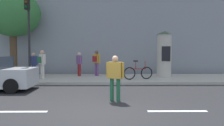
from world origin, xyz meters
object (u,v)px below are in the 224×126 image
object	(u,v)px
street_tree	(13,14)
pedestrian_with_bag	(79,62)
pedestrian_in_dark_shirt	(42,62)
poster_column	(164,54)
pedestrian_with_backpack	(115,74)
pedestrian_in_light_jacket	(34,63)
traffic_light	(28,24)
bicycle_leaning	(138,73)
pedestrian_tallest	(96,61)

from	to	relation	value
street_tree	pedestrian_with_bag	distance (m)	5.43
pedestrian_in_dark_shirt	poster_column	bearing A→B (deg)	5.07
pedestrian_in_dark_shirt	pedestrian_with_backpack	bearing A→B (deg)	-51.31
poster_column	pedestrian_with_bag	size ratio (longest dim) A/B	1.86
poster_column	pedestrian_with_backpack	distance (m)	6.76
pedestrian_with_bag	pedestrian_in_light_jacket	distance (m)	2.80
pedestrian_in_light_jacket	pedestrian_in_dark_shirt	bearing A→B (deg)	-39.06
traffic_light	pedestrian_with_bag	bearing A→B (deg)	48.22
traffic_light	bicycle_leaning	xyz separation A→B (m)	(5.93, 0.87, -2.64)
pedestrian_with_backpack	pedestrian_in_light_jacket	distance (m)	7.59
poster_column	pedestrian_tallest	world-z (taller)	poster_column
pedestrian_with_bag	pedestrian_in_dark_shirt	distance (m)	2.38
traffic_light	pedestrian_in_dark_shirt	bearing A→B (deg)	78.71
pedestrian_with_backpack	bicycle_leaning	world-z (taller)	pedestrian_with_backpack
street_tree	bicycle_leaning	xyz separation A→B (m)	(8.01, -2.11, -3.67)
street_tree	poster_column	bearing A→B (deg)	-5.53
pedestrian_with_backpack	pedestrian_with_bag	world-z (taller)	pedestrian_with_bag
pedestrian_with_bag	bicycle_leaning	world-z (taller)	pedestrian_with_bag
bicycle_leaning	pedestrian_tallest	bearing A→B (deg)	144.25
traffic_light	pedestrian_with_bag	size ratio (longest dim) A/B	2.94
street_tree	bicycle_leaning	size ratio (longest dim) A/B	3.25
traffic_light	pedestrian_in_light_jacket	distance (m)	2.91
bicycle_leaning	traffic_light	bearing A→B (deg)	-171.62
street_tree	pedestrian_in_light_jacket	distance (m)	3.74
traffic_light	bicycle_leaning	bearing A→B (deg)	8.38
street_tree	bicycle_leaning	world-z (taller)	street_tree
pedestrian_with_backpack	pedestrian_tallest	xyz separation A→B (m)	(-1.06, 6.55, 0.16)
pedestrian_in_dark_shirt	bicycle_leaning	xyz separation A→B (m)	(5.65, -0.50, -0.61)
traffic_light	pedestrian_in_light_jacket	xyz separation A→B (m)	(-0.40, 1.93, -2.14)
poster_column	pedestrian_with_backpack	xyz separation A→B (m)	(-3.22, -5.91, -0.62)
poster_column	bicycle_leaning	xyz separation A→B (m)	(-1.78, -1.16, -1.06)
street_tree	pedestrian_with_backpack	size ratio (longest dim) A/B	3.42
bicycle_leaning	pedestrian_with_bag	bearing A→B (deg)	154.59
poster_column	street_tree	world-z (taller)	street_tree
street_tree	pedestrian_with_bag	world-z (taller)	street_tree
pedestrian_in_dark_shirt	pedestrian_in_light_jacket	distance (m)	0.88
poster_column	pedestrian_in_light_jacket	distance (m)	8.13
pedestrian_tallest	pedestrian_with_backpack	bearing A→B (deg)	-80.85
pedestrian_with_bag	pedestrian_in_dark_shirt	xyz separation A→B (m)	(-2.04, -1.21, 0.10)
pedestrian_with_backpack	bicycle_leaning	size ratio (longest dim) A/B	0.95
traffic_light	poster_column	size ratio (longest dim) A/B	1.58
pedestrian_with_bag	pedestrian_in_light_jacket	world-z (taller)	pedestrian_with_bag
pedestrian_in_dark_shirt	pedestrian_with_bag	bearing A→B (deg)	30.77
pedestrian_with_backpack	pedestrian_in_dark_shirt	xyz separation A→B (m)	(-4.21, 5.25, 0.16)
street_tree	pedestrian_with_backpack	world-z (taller)	street_tree
traffic_light	pedestrian_in_light_jacket	size ratio (longest dim) A/B	2.98
pedestrian_in_dark_shirt	street_tree	bearing A→B (deg)	145.71
pedestrian_in_light_jacket	bicycle_leaning	xyz separation A→B (m)	(6.33, -1.05, -0.50)
traffic_light	poster_column	xyz separation A→B (m)	(7.71, 2.04, -1.58)
pedestrian_in_light_jacket	pedestrian_tallest	bearing A→B (deg)	11.03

